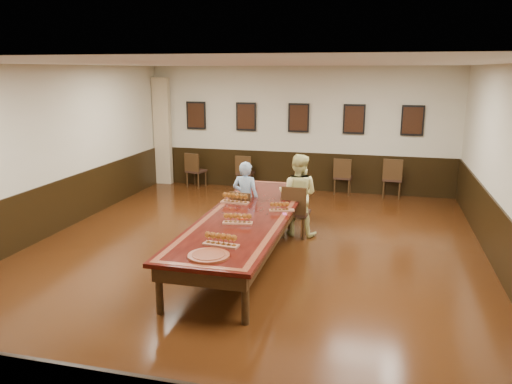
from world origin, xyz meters
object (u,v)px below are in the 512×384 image
(person_man, at_px, (246,198))
(spare_chair_d, at_px, (393,178))
(spare_chair_a, at_px, (196,170))
(spare_chair_b, at_px, (245,172))
(conference_table, at_px, (249,221))
(carved_platter, at_px, (209,256))
(person_woman, at_px, (298,195))
(chair_woman, at_px, (296,211))
(chair_man, at_px, (244,213))
(spare_chair_c, at_px, (343,176))

(person_man, bearing_deg, spare_chair_d, -120.79)
(spare_chair_a, distance_m, person_man, 4.28)
(spare_chair_b, relative_size, conference_table, 0.18)
(person_man, bearing_deg, carved_platter, 102.88)
(spare_chair_a, relative_size, person_woman, 0.60)
(chair_woman, xyz_separation_m, person_woman, (0.01, 0.11, 0.28))
(spare_chair_a, distance_m, person_woman, 4.72)
(spare_chair_a, relative_size, person_man, 0.66)
(spare_chair_b, xyz_separation_m, conference_table, (1.38, -4.75, 0.15))
(chair_man, bearing_deg, chair_woman, -160.95)
(chair_man, relative_size, spare_chair_a, 0.95)
(spare_chair_b, bearing_deg, person_man, 106.22)
(spare_chair_b, height_order, carved_platter, spare_chair_b)
(spare_chair_d, distance_m, person_man, 4.62)
(spare_chair_c, distance_m, carved_platter, 6.99)
(spare_chair_d, bearing_deg, carved_platter, 74.09)
(spare_chair_c, height_order, conference_table, spare_chair_c)
(chair_woman, xyz_separation_m, spare_chair_c, (0.59, 3.60, -0.03))
(spare_chair_c, xyz_separation_m, person_woman, (-0.58, -3.49, 0.32))
(spare_chair_a, xyz_separation_m, person_woman, (3.34, -3.32, 0.32))
(spare_chair_c, bearing_deg, spare_chair_a, 5.63)
(spare_chair_a, bearing_deg, chair_man, 135.66)
(carved_platter, bearing_deg, conference_table, 90.71)
(spare_chair_a, height_order, carved_platter, spare_chair_a)
(spare_chair_b, distance_m, spare_chair_c, 2.57)
(chair_man, relative_size, person_man, 0.63)
(spare_chair_b, relative_size, person_woman, 0.58)
(spare_chair_b, distance_m, spare_chair_d, 3.79)
(person_man, height_order, conference_table, person_man)
(spare_chair_c, bearing_deg, chair_woman, 83.79)
(chair_man, xyz_separation_m, spare_chair_a, (-2.36, 3.65, 0.02))
(chair_man, xyz_separation_m, person_woman, (0.98, 0.33, 0.34))
(spare_chair_a, relative_size, conference_table, 0.19)
(carved_platter, bearing_deg, spare_chair_a, 112.28)
(spare_chair_b, xyz_separation_m, carved_platter, (1.40, -6.83, 0.31))
(spare_chair_a, height_order, person_woman, person_woman)
(person_woman, bearing_deg, conference_table, 69.12)
(chair_man, height_order, spare_chair_d, spare_chair_d)
(spare_chair_c, height_order, person_woman, person_woman)
(chair_woman, distance_m, person_man, 0.99)
(chair_man, relative_size, spare_chair_b, 0.98)
(carved_platter, bearing_deg, chair_woman, 79.90)
(spare_chair_d, relative_size, person_woman, 0.63)
(spare_chair_a, xyz_separation_m, spare_chair_c, (3.92, 0.18, -0.00))
(chair_woman, xyz_separation_m, spare_chair_b, (-1.99, 3.54, -0.05))
(person_woman, height_order, conference_table, person_woman)
(spare_chair_c, relative_size, spare_chair_d, 0.95)
(spare_chair_c, xyz_separation_m, conference_table, (-1.20, -4.80, 0.14))
(spare_chair_b, xyz_separation_m, spare_chair_d, (3.79, 0.02, 0.04))
(spare_chair_c, height_order, carved_platter, spare_chair_c)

